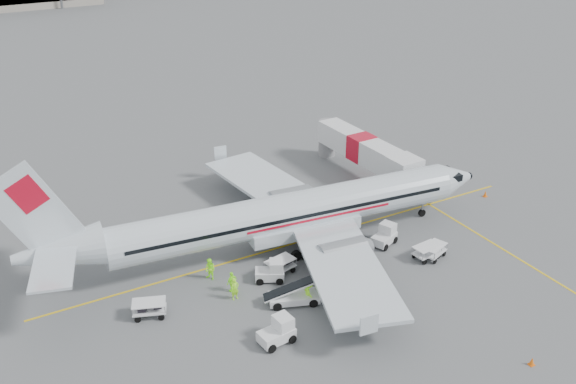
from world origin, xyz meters
name	(u,v)px	position (x,y,z in m)	size (l,w,h in m)	color
ground	(300,242)	(0.00, 0.00, 0.00)	(360.00, 360.00, 0.00)	#56595B
stripe_lead	(300,242)	(0.00, 0.00, 0.01)	(44.00, 0.20, 0.01)	yellow
stripe_cross	(492,243)	(14.00, -8.00, 0.01)	(0.20, 20.00, 0.01)	yellow
aircraft	(289,188)	(-1.11, -0.13, 5.33)	(38.66, 30.30, 10.66)	silver
jet_bridge	(361,156)	(12.16, 8.54, 2.13)	(3.04, 16.21, 4.25)	white
belt_loader	(294,288)	(-4.67, -7.21, 1.30)	(4.79, 1.80, 2.60)	white
tug_fore	(384,235)	(5.91, -3.77, 0.87)	(2.26, 1.29, 1.74)	white
tug_mid	(270,271)	(-4.85, -3.82, 0.84)	(2.18, 1.25, 1.68)	white
tug_aft	(276,331)	(-7.83, -10.43, 0.91)	(2.36, 1.35, 1.82)	white
cart_loaded_a	(280,266)	(-3.68, -3.35, 0.59)	(2.28, 1.35, 1.19)	white
cart_loaded_b	(149,309)	(-14.20, -3.66, 0.60)	(2.30, 1.36, 1.20)	white
cart_empty_a	(434,251)	(8.16, -7.38, 0.56)	(2.16, 1.28, 1.13)	white
cart_empty_b	(427,252)	(7.57, -7.20, 0.58)	(2.22, 1.31, 1.16)	white
cone_nose	(485,194)	(19.76, -1.37, 0.31)	(0.38, 0.38, 0.61)	#FF660C
cone_port	(241,164)	(2.34, 16.43, 0.33)	(0.40, 0.40, 0.65)	#FF660C
cone_stbd	(532,361)	(5.11, -20.18, 0.29)	(0.36, 0.36, 0.59)	#FF660C
crew_a	(235,289)	(-8.15, -4.73, 0.87)	(0.63, 0.42, 1.74)	#92F120
crew_b	(210,269)	(-8.71, -1.50, 0.89)	(0.86, 0.67, 1.77)	#92F120
crew_c	(308,292)	(-3.74, -7.65, 0.84)	(1.08, 0.62, 1.67)	#92F120
crew_d	(232,282)	(-7.92, -3.72, 0.82)	(0.97, 0.40, 1.65)	#92F120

